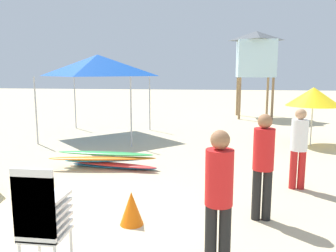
{
  "coord_description": "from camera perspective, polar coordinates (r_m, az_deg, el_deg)",
  "views": [
    {
      "loc": [
        2.41,
        -4.28,
        2.31
      ],
      "look_at": [
        1.34,
        3.89,
        0.98
      ],
      "focal_mm": 36.05,
      "sensor_mm": 36.0,
      "label": 1
    }
  ],
  "objects": [
    {
      "name": "popup_canopy",
      "position": [
        12.26,
        -11.8,
        9.99
      ],
      "size": [
        3.15,
        3.15,
        2.91
      ],
      "color": "#B2B2B7",
      "rests_on": "ground"
    },
    {
      "name": "lifeguard_near_left",
      "position": [
        7.09,
        21.27,
        -2.78
      ],
      "size": [
        0.32,
        0.32,
        1.61
      ],
      "color": "red",
      "rests_on": "ground"
    },
    {
      "name": "beach_umbrella_left",
      "position": [
        11.53,
        23.37,
        4.59
      ],
      "size": [
        1.67,
        1.67,
        1.84
      ],
      "color": "beige",
      "rests_on": "ground"
    },
    {
      "name": "traffic_cone_near",
      "position": [
        5.3,
        -6.19,
        -13.62
      ],
      "size": [
        0.36,
        0.36,
        0.52
      ],
      "primitive_type": "cone",
      "color": "orange",
      "rests_on": "ground"
    },
    {
      "name": "ground",
      "position": [
        5.43,
        -20.63,
        -16.61
      ],
      "size": [
        80.0,
        80.0,
        0.0
      ],
      "primitive_type": "plane",
      "color": "beige"
    },
    {
      "name": "lifeguard_near_center",
      "position": [
        3.93,
        8.6,
        -10.96
      ],
      "size": [
        0.32,
        0.32,
        1.67
      ],
      "color": "black",
      "rests_on": "ground"
    },
    {
      "name": "lifeguard_tower",
      "position": [
        17.7,
        14.62,
        11.65
      ],
      "size": [
        1.98,
        1.98,
        4.3
      ],
      "color": "olive",
      "rests_on": "ground"
    },
    {
      "name": "stacked_plastic_chairs",
      "position": [
        4.16,
        -20.84,
        -13.51
      ],
      "size": [
        0.48,
        0.48,
        1.29
      ],
      "color": "white",
      "rests_on": "ground"
    },
    {
      "name": "surfboard_pile",
      "position": [
        8.28,
        -10.19,
        -5.72
      ],
      "size": [
        2.64,
        0.8,
        0.4
      ],
      "color": "#268CCC",
      "rests_on": "ground"
    },
    {
      "name": "lifeguard_near_right",
      "position": [
        5.41,
        15.8,
        -5.56
      ],
      "size": [
        0.32,
        0.32,
        1.68
      ],
      "color": "black",
      "rests_on": "ground"
    }
  ]
}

